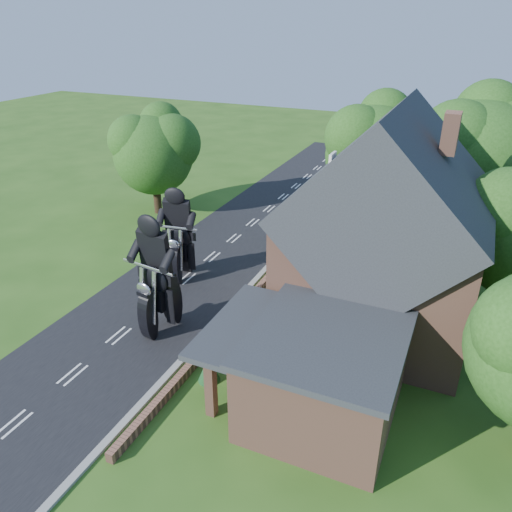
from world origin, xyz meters
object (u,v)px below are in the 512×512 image
at_px(annex, 321,372).
at_px(motorcycle_follow, 181,265).
at_px(motorcycle_lead, 161,314).
at_px(house, 384,239).
at_px(garden_wall, 249,300).

distance_m(annex, motorcycle_follow, 12.26).
bearing_deg(annex, motorcycle_follow, 146.16).
bearing_deg(motorcycle_follow, motorcycle_lead, 102.68).
xyz_separation_m(annex, motorcycle_follow, (-10.16, 6.81, -0.97)).
bearing_deg(house, garden_wall, -170.83).
bearing_deg(annex, garden_wall, 133.84).
height_order(annex, motorcycle_lead, annex).
bearing_deg(motorcycle_follow, garden_wall, 158.98).
height_order(garden_wall, motorcycle_follow, motorcycle_follow).
bearing_deg(house, annex, -95.24).
relative_size(garden_wall, annex, 3.12).
distance_m(annex, motorcycle_lead, 8.58).
height_order(garden_wall, annex, annex).
xyz_separation_m(garden_wall, annex, (5.57, -5.80, 1.57)).
height_order(house, motorcycle_lead, house).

